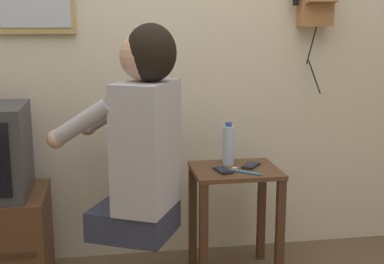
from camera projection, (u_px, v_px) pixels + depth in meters
name	position (u px, v px, depth m)	size (l,w,h in m)	color
wall_back	(161.00, 31.00, 2.91)	(6.80, 0.05, 2.55)	beige
side_table	(235.00, 198.00, 2.77)	(0.44, 0.37, 0.59)	#51331E
person	(142.00, 134.00, 2.44)	(0.63, 0.55, 0.99)	#2D3347
cell_phone_held	(223.00, 170.00, 2.68)	(0.08, 0.13, 0.01)	black
cell_phone_spare	(251.00, 165.00, 2.77)	(0.12, 0.13, 0.01)	black
water_bottle	(228.00, 145.00, 2.80)	(0.06, 0.06, 0.23)	#ADC6DB
toothbrush	(244.00, 172.00, 2.65)	(0.13, 0.11, 0.02)	#338CD8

